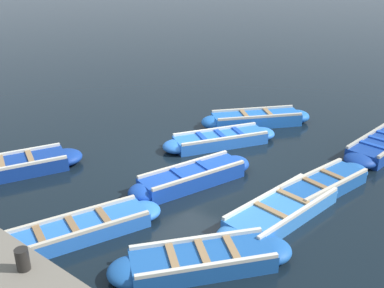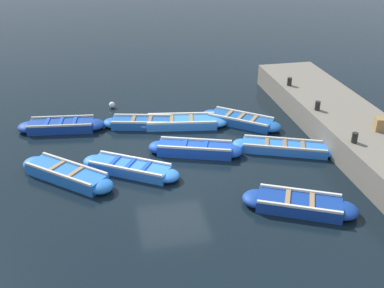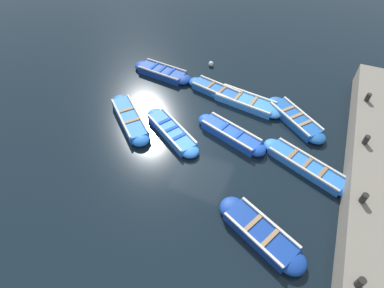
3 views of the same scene
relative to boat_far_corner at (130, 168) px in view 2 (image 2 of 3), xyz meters
name	(u,v)px [view 2 (image 2 of 3)]	position (x,y,z in m)	size (l,w,h in m)	color
ground_plane	(171,165)	(-1.41, -0.19, -0.17)	(120.00, 120.00, 0.00)	black
boat_far_corner	(130,168)	(0.00, 0.00, 0.00)	(3.39, 2.48, 0.39)	blue
boat_bow_out	(284,148)	(-5.61, -0.36, -0.01)	(3.79, 2.07, 0.38)	blue
boat_centre	(299,204)	(-4.68, 3.09, 0.02)	(3.41, 2.24, 0.43)	navy
boat_near_quay	(142,123)	(-0.75, -3.50, 0.00)	(3.25, 1.43, 0.39)	#1E59AD
boat_end_of_row	(182,122)	(-2.34, -3.24, 0.00)	(3.82, 1.44, 0.39)	#3884E0
boat_drifting	(195,149)	(-2.39, -0.83, 0.03)	(3.44, 1.75, 0.45)	#1947B7
boat_alongside	(241,120)	(-4.74, -2.91, 0.01)	(3.17, 2.76, 0.40)	#1E59AD
boat_tucked	(61,126)	(2.42, -3.85, 0.01)	(3.50, 1.25, 0.42)	navy
boat_inner_gap	(67,174)	(2.06, 0.02, 0.03)	(3.27, 2.97, 0.45)	blue
quay_wall	(358,135)	(-8.37, -0.19, 0.32)	(2.74, 14.37, 0.98)	slate
bollard_north	(290,82)	(-7.35, -4.34, 0.99)	(0.20, 0.20, 0.35)	black
bollard_mid_north	(318,106)	(-7.35, -1.57, 0.99)	(0.20, 0.20, 0.35)	black
bollard_mid_south	(355,138)	(-7.35, 1.19, 0.99)	(0.20, 0.20, 0.35)	black
wooden_crate	(382,124)	(-8.76, 0.49, 1.04)	(0.45, 0.45, 0.45)	olive
buoy_orange_near	(112,105)	(0.34, -5.71, -0.03)	(0.27, 0.27, 0.27)	silver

